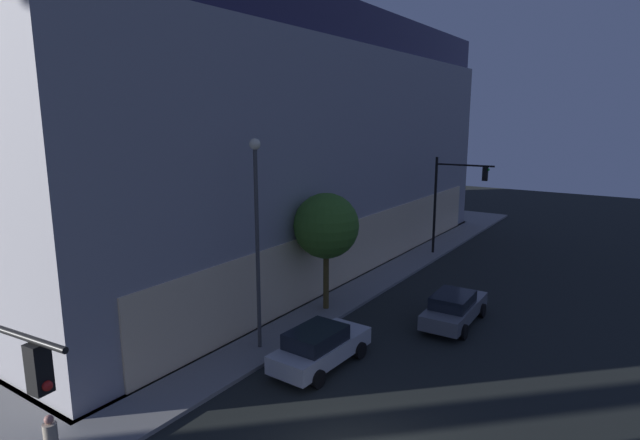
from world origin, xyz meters
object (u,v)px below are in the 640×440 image
at_px(modern_building, 195,140).
at_px(car_silver, 320,346).
at_px(sidewalk_tree, 326,226).
at_px(street_lamp_sidewalk, 257,221).
at_px(pedestrian_waiting, 51,439).
at_px(traffic_light_far_corner, 452,191).
at_px(car_grey, 454,308).

relative_size(modern_building, car_silver, 8.17).
bearing_deg(modern_building, sidewalk_tree, -111.75).
bearing_deg(sidewalk_tree, car_silver, -149.19).
height_order(street_lamp_sidewalk, pedestrian_waiting, street_lamp_sidewalk).
distance_m(traffic_light_far_corner, car_grey, 12.63).
relative_size(traffic_light_far_corner, street_lamp_sidewalk, 0.78).
bearing_deg(car_grey, street_lamp_sidewalk, 140.90).
height_order(modern_building, car_silver, modern_building).
distance_m(traffic_light_far_corner, street_lamp_sidewalk, 18.40).
relative_size(car_silver, car_grey, 0.96).
bearing_deg(street_lamp_sidewalk, car_grey, -39.10).
distance_m(traffic_light_far_corner, pedestrian_waiting, 27.45).
distance_m(pedestrian_waiting, car_grey, 16.81).
xyz_separation_m(modern_building, traffic_light_far_corner, (6.97, -17.03, -3.25)).
height_order(sidewalk_tree, car_grey, sidewalk_tree).
relative_size(traffic_light_far_corner, sidewalk_tree, 1.16).
distance_m(modern_building, car_silver, 22.67).
bearing_deg(traffic_light_far_corner, car_grey, -159.13).
bearing_deg(modern_building, car_silver, -121.15).
bearing_deg(pedestrian_waiting, car_grey, -18.40).
xyz_separation_m(pedestrian_waiting, car_silver, (9.08, -2.43, -0.32)).
xyz_separation_m(modern_building, sidewalk_tree, (-6.18, -15.49, -3.48)).
xyz_separation_m(modern_building, car_silver, (-11.16, -18.46, -6.95)).
bearing_deg(car_grey, pedestrian_waiting, 161.60).
xyz_separation_m(traffic_light_far_corner, pedestrian_waiting, (-27.22, 1.01, -3.39)).
bearing_deg(traffic_light_far_corner, sidewalk_tree, 173.32).
bearing_deg(car_grey, modern_building, 78.60).
relative_size(street_lamp_sidewalk, car_silver, 1.84).
relative_size(modern_building, sidewalk_tree, 6.55).
height_order(traffic_light_far_corner, sidewalk_tree, traffic_light_far_corner).
height_order(sidewalk_tree, pedestrian_waiting, sidewalk_tree).
distance_m(sidewalk_tree, pedestrian_waiting, 14.42).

